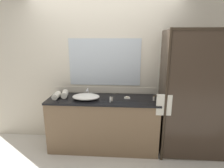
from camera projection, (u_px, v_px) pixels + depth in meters
ground_plane at (104, 147)px, 3.20m from camera, size 8.00×8.00×0.00m
wall_back_with_mirror at (105, 71)px, 3.20m from camera, size 4.40×0.06×2.60m
vanity_cabinet at (103, 123)px, 3.09m from camera, size 1.80×0.58×0.90m
shower_enclosure at (187, 97)px, 2.67m from camera, size 1.20×0.59×2.00m
sink_basin at (86, 97)px, 2.94m from camera, size 0.44×0.31×0.08m
faucet at (88, 93)px, 3.09m from camera, size 0.17×0.16×0.14m
soap_dish at (127, 97)px, 2.98m from camera, size 0.10×0.07×0.04m
amenity_bottle_lotion at (110, 100)px, 2.80m from camera, size 0.02×0.02×0.09m
amenity_bottle_shampoo at (154, 98)px, 2.86m from camera, size 0.03×0.03×0.08m
amenity_bottle_body_wash at (112, 99)px, 2.85m from camera, size 0.03×0.03×0.08m
rolled_towel_near_edge at (56, 95)px, 2.97m from camera, size 0.11×0.21×0.10m
rolled_towel_middle at (65, 94)px, 3.05m from camera, size 0.14×0.23×0.10m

